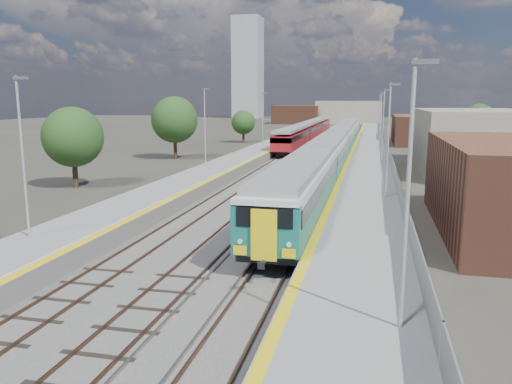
% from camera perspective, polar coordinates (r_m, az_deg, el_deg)
% --- Properties ---
extents(ground, '(320.00, 320.00, 0.00)m').
position_cam_1_polar(ground, '(62.67, 7.95, 3.59)').
color(ground, '#47443A').
rests_on(ground, ground).
extents(ballast_bed, '(10.50, 155.00, 0.06)m').
position_cam_1_polar(ballast_bed, '(65.37, 6.18, 3.94)').
color(ballast_bed, '#565451').
rests_on(ballast_bed, ground).
extents(tracks, '(8.96, 160.00, 0.17)m').
position_cam_1_polar(tracks, '(66.95, 6.87, 4.15)').
color(tracks, '#4C3323').
rests_on(tracks, ground).
extents(platform_right, '(4.70, 155.00, 8.52)m').
position_cam_1_polar(platform_right, '(64.84, 12.83, 4.13)').
color(platform_right, slate).
rests_on(platform_right, ground).
extents(platform_left, '(4.30, 155.00, 8.52)m').
position_cam_1_polar(platform_left, '(66.47, 0.35, 4.53)').
color(platform_left, slate).
rests_on(platform_left, ground).
extents(buildings, '(72.00, 185.50, 40.00)m').
position_cam_1_polar(buildings, '(152.46, 4.29, 11.72)').
color(buildings, brown).
rests_on(buildings, ground).
extents(green_train, '(2.92, 81.35, 3.22)m').
position_cam_1_polar(green_train, '(60.07, 9.23, 5.43)').
color(green_train, black).
rests_on(green_train, ground).
extents(red_train, '(2.74, 55.59, 3.46)m').
position_cam_1_polar(red_train, '(89.55, 6.05, 7.00)').
color(red_train, black).
rests_on(red_train, ground).
extents(tree_a, '(5.08, 5.08, 6.89)m').
position_cam_1_polar(tree_a, '(45.05, -20.21, 5.91)').
color(tree_a, '#382619').
rests_on(tree_a, ground).
extents(tree_b, '(5.81, 5.81, 7.87)m').
position_cam_1_polar(tree_b, '(63.95, -9.30, 8.15)').
color(tree_b, '#382619').
rests_on(tree_b, ground).
extents(tree_c, '(4.13, 4.13, 5.60)m').
position_cam_1_polar(tree_c, '(87.63, -1.46, 7.95)').
color(tree_c, '#382619').
rests_on(tree_c, ground).
extents(tree_d, '(5.07, 5.07, 6.87)m').
position_cam_1_polar(tree_d, '(84.33, 24.05, 7.49)').
color(tree_d, '#382619').
rests_on(tree_d, ground).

